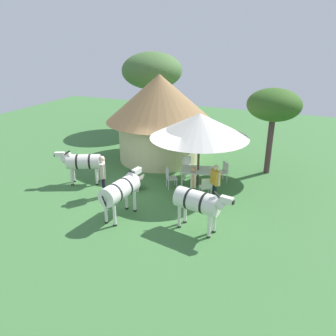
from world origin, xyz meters
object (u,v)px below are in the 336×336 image
(shade_umbrella, at_px, (200,126))
(patio_chair_near_hut, at_px, (187,164))
(thatched_hut, at_px, (160,113))
(guest_beside_umbrella, at_px, (193,182))
(striped_lounge_chair, at_px, (134,183))
(zebra_toward_hut, at_px, (121,190))
(zebra_nearest_camera, at_px, (82,162))
(patio_dining_table, at_px, (198,171))
(patio_chair_west_end, at_px, (223,170))
(patio_chair_east_end, at_px, (206,186))
(standing_watcher, at_px, (103,173))
(zebra_by_umbrella, at_px, (199,202))
(acacia_tree_behind_hut, at_px, (152,71))
(patio_chair_near_lawn, at_px, (170,177))
(guest_behind_table, at_px, (215,180))
(acacia_tree_left_background, at_px, (274,106))

(shade_umbrella, height_order, patio_chair_near_hut, shade_umbrella)
(thatched_hut, height_order, guest_beside_umbrella, thatched_hut)
(guest_beside_umbrella, bearing_deg, striped_lounge_chair, -116.63)
(shade_umbrella, distance_m, zebra_toward_hut, 4.30)
(shade_umbrella, bearing_deg, zebra_nearest_camera, -158.96)
(thatched_hut, distance_m, shade_umbrella, 3.84)
(patio_dining_table, bearing_deg, striped_lounge_chair, -148.71)
(patio_chair_west_end, height_order, patio_chair_near_hut, same)
(patio_chair_east_end, relative_size, guest_beside_umbrella, 0.58)
(patio_chair_west_end, xyz_separation_m, zebra_toward_hut, (-2.53, -4.50, 0.53))
(patio_chair_near_hut, distance_m, standing_watcher, 4.19)
(zebra_by_umbrella, bearing_deg, patio_dining_table, -150.75)
(patio_chair_east_end, bearing_deg, acacia_tree_behind_hut, 93.55)
(shade_umbrella, relative_size, patio_chair_near_lawn, 4.56)
(patio_chair_near_hut, bearing_deg, acacia_tree_behind_hut, -95.08)
(patio_chair_east_end, bearing_deg, guest_behind_table, -62.19)
(zebra_toward_hut, distance_m, acacia_tree_behind_hut, 12.24)
(guest_behind_table, relative_size, zebra_toward_hut, 0.70)
(thatched_hut, xyz_separation_m, standing_watcher, (-0.16, -5.03, -1.39))
(guest_behind_table, height_order, acacia_tree_behind_hut, acacia_tree_behind_hut)
(patio_chair_near_lawn, distance_m, guest_behind_table, 2.23)
(zebra_by_umbrella, xyz_separation_m, acacia_tree_behind_hut, (-7.00, 10.93, 2.88))
(guest_behind_table, bearing_deg, patio_chair_near_hut, -5.65)
(patio_dining_table, relative_size, patio_chair_near_lawn, 1.79)
(guest_beside_umbrella, height_order, zebra_nearest_camera, same)
(guest_beside_umbrella, bearing_deg, patio_chair_west_end, 148.26)
(patio_chair_west_end, distance_m, zebra_by_umbrella, 4.33)
(zebra_toward_hut, xyz_separation_m, acacia_tree_left_background, (4.17, 6.36, 2.15))
(thatched_hut, relative_size, zebra_by_umbrella, 2.52)
(guest_beside_umbrella, distance_m, acacia_tree_behind_hut, 11.52)
(guest_behind_table, xyz_separation_m, acacia_tree_behind_hut, (-6.93, 8.77, 2.99))
(patio_chair_west_end, xyz_separation_m, zebra_nearest_camera, (-5.56, -2.66, 0.48))
(patio_chair_east_end, relative_size, acacia_tree_left_background, 0.23)
(shade_umbrella, xyz_separation_m, zebra_toward_hut, (-1.64, -3.63, -1.63))
(guest_beside_umbrella, height_order, zebra_by_umbrella, zebra_by_umbrella)
(patio_chair_west_end, relative_size, zebra_toward_hut, 0.40)
(thatched_hut, xyz_separation_m, patio_chair_west_end, (3.83, -1.60, -1.93))
(patio_chair_east_end, height_order, guest_beside_umbrella, guest_beside_umbrella)
(zebra_by_umbrella, distance_m, acacia_tree_left_background, 6.65)
(patio_chair_east_end, bearing_deg, patio_dining_table, 90.00)
(shade_umbrella, bearing_deg, patio_chair_near_lawn, -143.95)
(patio_chair_west_end, relative_size, acacia_tree_behind_hut, 0.18)
(patio_dining_table, bearing_deg, zebra_nearest_camera, -158.96)
(guest_behind_table, bearing_deg, standing_watcher, 59.71)
(patio_dining_table, distance_m, patio_chair_near_lawn, 1.25)
(patio_dining_table, bearing_deg, shade_umbrella, -90.00)
(zebra_nearest_camera, bearing_deg, shade_umbrella, -94.40)
(guest_beside_umbrella, xyz_separation_m, zebra_toward_hut, (-2.02, -1.91, 0.12))
(patio_chair_west_end, xyz_separation_m, acacia_tree_left_background, (1.64, 1.86, 2.68))
(patio_chair_near_lawn, bearing_deg, acacia_tree_left_background, 98.31)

